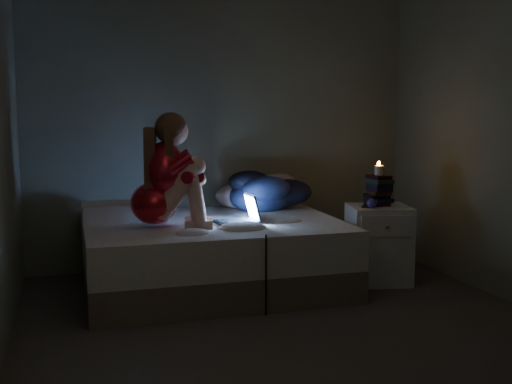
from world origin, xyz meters
name	(u,v)px	position (x,y,z in m)	size (l,w,h in m)	color
floor	(291,330)	(0.00, 0.00, -0.01)	(3.60, 3.80, 0.02)	#4A4441
wall_back	(223,127)	(0.00, 1.91, 1.30)	(3.60, 0.02, 2.60)	#585E52
wall_front	(472,156)	(0.00, -1.91, 1.30)	(3.60, 0.02, 2.60)	#585E52
bed	(213,255)	(-0.29, 1.10, 0.28)	(2.04, 1.53, 0.56)	#B4B1AA
pillow	(114,212)	(-1.06, 1.36, 0.63)	(0.50, 0.36, 0.14)	white
woman	(153,170)	(-0.78, 0.95, 1.01)	(0.55, 0.36, 0.89)	#840004
laptop	(236,208)	(-0.13, 0.96, 0.68)	(0.34, 0.24, 0.24)	black
clothes_pile	(261,189)	(0.25, 1.54, 0.75)	(0.62, 0.50, 0.37)	navy
nightstand	(378,244)	(1.10, 0.88, 0.33)	(0.49, 0.44, 0.66)	silver
book_stack	(378,192)	(1.11, 0.93, 0.77)	(0.19, 0.25, 0.23)	black
candle	(379,174)	(1.11, 0.93, 0.93)	(0.07, 0.07, 0.08)	beige
phone	(369,207)	(0.98, 0.84, 0.66)	(0.07, 0.14, 0.01)	black
blue_orb	(375,204)	(1.00, 0.77, 0.70)	(0.08, 0.08, 0.08)	#412F85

